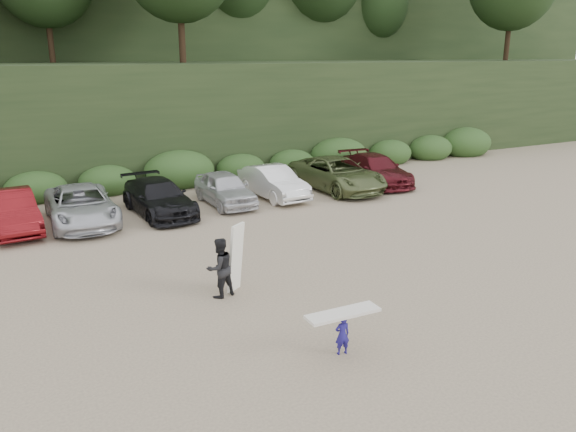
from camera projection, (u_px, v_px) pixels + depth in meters
ground at (298, 291)px, 15.97m from camera, size 120.00×120.00×0.00m
parked_cars at (66, 206)px, 22.03m from camera, size 33.63×6.08×1.60m
child_surfer at (343, 325)px, 12.47m from camera, size 1.74×0.52×1.04m
adult_surfer at (221, 267)px, 15.45m from camera, size 1.34×0.83×2.00m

